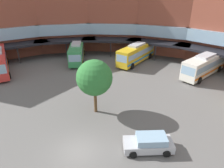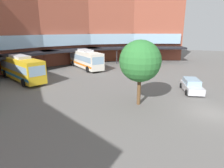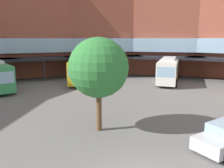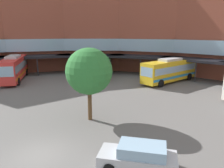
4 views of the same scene
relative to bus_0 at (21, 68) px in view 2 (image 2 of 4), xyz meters
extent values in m
plane|color=#605E5B|center=(-1.16, -24.93, -1.87)|extent=(117.95, 117.95, 0.00)
cube|color=brown|center=(30.28, -12.05, 6.23)|extent=(10.34, 13.95, 16.19)
cube|color=#8CADC6|center=(29.72, -12.28, 3.31)|extent=(10.08, 12.88, 2.27)
cube|color=black|center=(25.65, -13.95, 1.37)|extent=(8.49, 13.19, 0.40)
cylinder|color=#2D2D33|center=(24.17, -14.55, -0.25)|extent=(0.20, 0.20, 3.24)
cube|color=brown|center=(24.23, -2.36, 6.23)|extent=(12.87, 13.42, 16.19)
cube|color=#8CADC6|center=(23.78, -2.76, 3.31)|extent=(12.21, 12.64, 2.27)
cube|color=black|center=(20.50, -5.68, 1.37)|extent=(11.37, 12.09, 0.40)
cylinder|color=#2D2D33|center=(19.30, -6.75, -0.25)|extent=(0.20, 0.20, 3.24)
cube|color=brown|center=(15.32, 4.78, 6.23)|extent=(13.95, 11.37, 16.19)
cube|color=#8CADC6|center=(15.03, 4.25, 3.31)|extent=(12.96, 10.97, 2.27)
cube|color=black|center=(12.90, 0.40, 1.37)|extent=(12.98, 9.62, 0.40)
cylinder|color=#2D2D33|center=(12.12, -1.00, -0.25)|extent=(0.20, 0.20, 3.24)
cube|color=brown|center=(4.55, 8.56, 6.23)|extent=(13.45, 8.04, 16.19)
cube|color=#8CADC6|center=(4.45, 7.97, 3.31)|extent=(12.25, 8.06, 2.27)
cube|color=black|center=(3.71, 3.63, 1.37)|extent=(13.11, 6.06, 0.40)
cylinder|color=#2D2D33|center=(3.44, 2.05, -0.25)|extent=(0.20, 0.20, 3.24)
cube|color=gold|center=(0.01, 0.01, -0.03)|extent=(5.95, 10.99, 2.98)
cube|color=#8CADC6|center=(0.01, 0.01, 0.33)|extent=(5.78, 10.40, 0.95)
cube|color=#267FBF|center=(0.01, 0.01, -0.86)|extent=(5.90, 10.80, 0.36)
cube|color=#8CADC6|center=(-1.80, -5.02, 0.33)|extent=(2.07, 0.84, 1.31)
cube|color=#B2B2B7|center=(0.01, 0.01, 1.64)|extent=(2.93, 4.24, 0.36)
cylinder|color=black|center=(-0.08, -3.85, -1.32)|extent=(0.65, 1.14, 1.10)
cylinder|color=black|center=(-2.39, -3.03, -1.32)|extent=(0.65, 1.14, 1.10)
cylinder|color=black|center=(2.40, 3.06, -1.32)|extent=(0.65, 1.14, 1.10)
cylinder|color=black|center=(0.09, 3.88, -1.32)|extent=(0.65, 1.14, 1.10)
cube|color=gold|center=(19.87, -11.46, 0.00)|extent=(10.36, 5.55, 3.04)
cube|color=#8CADC6|center=(19.87, -11.46, 0.36)|extent=(9.80, 5.40, 0.97)
cube|color=orange|center=(19.87, -11.46, -0.85)|extent=(10.17, 5.51, 0.36)
cube|color=#8CADC6|center=(15.13, -13.07, 0.36)|extent=(0.80, 2.07, 1.34)
cube|color=#B2B2B7|center=(19.87, -11.46, 1.70)|extent=(3.99, 2.78, 0.36)
cylinder|color=black|center=(17.01, -13.72, -1.32)|extent=(1.14, 0.64, 1.10)
cylinder|color=black|center=(16.22, -11.41, -1.32)|extent=(1.14, 0.64, 1.10)
cylinder|color=black|center=(23.51, -11.52, -1.32)|extent=(1.14, 0.64, 1.10)
cylinder|color=black|center=(22.73, -9.20, -1.32)|extent=(1.14, 0.64, 1.10)
cube|color=silver|center=(11.74, -3.55, -0.06)|extent=(7.72, 9.97, 2.92)
cube|color=#8CADC6|center=(11.74, -3.55, 0.29)|extent=(7.42, 9.48, 0.94)
cube|color=orange|center=(11.74, -3.55, -0.87)|extent=(7.62, 9.82, 0.35)
cube|color=#8CADC6|center=(8.94, -7.82, 0.29)|extent=(1.88, 1.29, 1.29)
cube|color=#B2B2B7|center=(11.74, -3.55, 1.59)|extent=(3.48, 4.05, 0.36)
cylinder|color=black|center=(10.85, -7.16, -1.32)|extent=(0.85, 1.08, 1.10)
cylinder|color=black|center=(8.79, -5.80, -1.32)|extent=(0.85, 1.08, 1.10)
cylinder|color=black|center=(14.70, -1.29, -1.32)|extent=(0.85, 1.08, 1.10)
cylinder|color=black|center=(12.63, 0.06, -1.32)|extent=(0.85, 1.08, 1.10)
cube|color=#B7B7BC|center=(4.78, -22.99, -1.31)|extent=(4.74, 3.06, 0.75)
cube|color=#8CADC6|center=(5.02, -22.91, -0.64)|extent=(3.00, 2.32, 0.60)
cylinder|color=black|center=(3.68, -24.29, -1.54)|extent=(0.70, 0.41, 0.66)
cylinder|color=black|center=(3.13, -22.58, -1.54)|extent=(0.70, 0.41, 0.66)
cylinder|color=black|center=(6.44, -23.40, -1.54)|extent=(0.70, 0.41, 0.66)
cylinder|color=black|center=(5.89, -21.69, -1.54)|extent=(0.70, 0.41, 0.66)
cylinder|color=brown|center=(-1.82, -18.44, -0.23)|extent=(0.36, 0.36, 3.28)
sphere|color=#2D7233|center=(-1.82, -18.44, 2.51)|extent=(4.01, 4.01, 4.01)
camera|label=1|loc=(5.25, -36.76, 11.28)|focal=31.47mm
camera|label=2|loc=(-19.44, -23.76, 5.40)|focal=30.98mm
camera|label=3|loc=(-4.90, -33.11, 4.40)|focal=36.56mm
camera|label=4|loc=(9.18, -33.40, 5.82)|focal=35.32mm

